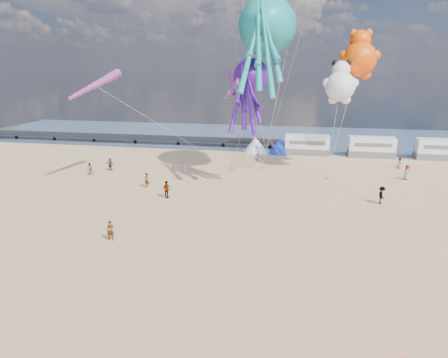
{
  "coord_description": "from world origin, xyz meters",
  "views": [
    {
      "loc": [
        5.09,
        -21.96,
        13.05
      ],
      "look_at": [
        -0.38,
        6.0,
        5.04
      ],
      "focal_mm": 32.0,
      "sensor_mm": 36.0,
      "label": 1
    }
  ],
  "objects_px": {
    "sandbag_d": "(287,166)",
    "windsock_mid": "(233,84)",
    "beachgoer_4": "(110,164)",
    "beachgoer_6": "(407,173)",
    "beachgoer_5": "(146,180)",
    "kite_panda": "(340,86)",
    "standing_person": "(110,231)",
    "tent_blue": "(281,146)",
    "motorhome_2": "(440,149)",
    "windsock_right": "(236,84)",
    "beachgoer_1": "(90,169)",
    "tent_white": "(255,145)",
    "kite_teddy_orange": "(359,59)",
    "windsock_left": "(95,85)",
    "sandbag_c": "(326,178)",
    "motorhome_1": "(371,147)",
    "sandbag_b": "(269,168)",
    "kite_octopus_purple": "(252,77)",
    "sandbag_e": "(262,168)",
    "beachgoer_3": "(166,189)",
    "beachgoer_2": "(382,195)",
    "motorhome_0": "(307,145)",
    "beachgoer_0": "(400,163)",
    "kite_octopus_teal": "(267,26)",
    "sandbag_a": "(232,170)"
  },
  "relations": [
    {
      "from": "motorhome_1",
      "to": "beachgoer_5",
      "type": "relative_size",
      "value": 4.0
    },
    {
      "from": "kite_octopus_teal",
      "to": "beachgoer_0",
      "type": "bearing_deg",
      "value": 6.22
    },
    {
      "from": "beachgoer_2",
      "to": "kite_panda",
      "type": "distance_m",
      "value": 15.06
    },
    {
      "from": "tent_blue",
      "to": "motorhome_2",
      "type": "bearing_deg",
      "value": 0.0
    },
    {
      "from": "motorhome_0",
      "to": "beachgoer_5",
      "type": "distance_m",
      "value": 27.79
    },
    {
      "from": "sandbag_b",
      "to": "kite_octopus_purple",
      "type": "distance_m",
      "value": 12.4
    },
    {
      "from": "beachgoer_1",
      "to": "beachgoer_5",
      "type": "xyz_separation_m",
      "value": [
        9.07,
        -3.78,
        0.07
      ]
    },
    {
      "from": "motorhome_2",
      "to": "beachgoer_5",
      "type": "xyz_separation_m",
      "value": [
        -36.73,
        -21.39,
        -0.67
      ]
    },
    {
      "from": "kite_teddy_orange",
      "to": "beachgoer_2",
      "type": "bearing_deg",
      "value": -71.71
    },
    {
      "from": "motorhome_1",
      "to": "tent_white",
      "type": "height_order",
      "value": "motorhome_1"
    },
    {
      "from": "tent_white",
      "to": "sandbag_d",
      "type": "relative_size",
      "value": 8.0
    },
    {
      "from": "standing_person",
      "to": "sandbag_d",
      "type": "relative_size",
      "value": 3.17
    },
    {
      "from": "sandbag_e",
      "to": "windsock_mid",
      "type": "distance_m",
      "value": 11.68
    },
    {
      "from": "beachgoer_1",
      "to": "tent_blue",
      "type": "bearing_deg",
      "value": 172.85
    },
    {
      "from": "beachgoer_6",
      "to": "sandbag_d",
      "type": "relative_size",
      "value": 3.62
    },
    {
      "from": "sandbag_b",
      "to": "kite_octopus_purple",
      "type": "height_order",
      "value": "kite_octopus_purple"
    },
    {
      "from": "beachgoer_5",
      "to": "kite_teddy_orange",
      "type": "xyz_separation_m",
      "value": [
        23.19,
        11.66,
        13.11
      ]
    },
    {
      "from": "beachgoer_6",
      "to": "kite_octopus_purple",
      "type": "bearing_deg",
      "value": 162.97
    },
    {
      "from": "beachgoer_6",
      "to": "sandbag_c",
      "type": "height_order",
      "value": "beachgoer_6"
    },
    {
      "from": "beachgoer_3",
      "to": "kite_octopus_purple",
      "type": "height_order",
      "value": "kite_octopus_purple"
    },
    {
      "from": "tent_white",
      "to": "sandbag_c",
      "type": "height_order",
      "value": "tent_white"
    },
    {
      "from": "motorhome_2",
      "to": "windsock_mid",
      "type": "xyz_separation_m",
      "value": [
        -28.55,
        -12.17,
        9.54
      ]
    },
    {
      "from": "sandbag_c",
      "to": "windsock_left",
      "type": "xyz_separation_m",
      "value": [
        -25.82,
        -6.42,
        11.0
      ]
    },
    {
      "from": "motorhome_0",
      "to": "beachgoer_4",
      "type": "height_order",
      "value": "motorhome_0"
    },
    {
      "from": "motorhome_2",
      "to": "windsock_left",
      "type": "relative_size",
      "value": 0.89
    },
    {
      "from": "standing_person",
      "to": "windsock_right",
      "type": "relative_size",
      "value": 0.28
    },
    {
      "from": "sandbag_d",
      "to": "windsock_mid",
      "type": "xyz_separation_m",
      "value": [
        -6.92,
        -3.39,
        10.93
      ]
    },
    {
      "from": "windsock_mid",
      "to": "kite_octopus_purple",
      "type": "bearing_deg",
      "value": -39.01
    },
    {
      "from": "windsock_mid",
      "to": "beachgoer_1",
      "type": "bearing_deg",
      "value": -174.54
    },
    {
      "from": "motorhome_2",
      "to": "windsock_right",
      "type": "xyz_separation_m",
      "value": [
        -27.44,
        -16.61,
        9.67
      ]
    },
    {
      "from": "beachgoer_4",
      "to": "beachgoer_6",
      "type": "distance_m",
      "value": 37.04
    },
    {
      "from": "tent_white",
      "to": "sandbag_a",
      "type": "relative_size",
      "value": 8.0
    },
    {
      "from": "sandbag_c",
      "to": "beachgoer_6",
      "type": "bearing_deg",
      "value": 9.07
    },
    {
      "from": "beachgoer_2",
      "to": "sandbag_c",
      "type": "height_order",
      "value": "beachgoer_2"
    },
    {
      "from": "sandbag_b",
      "to": "motorhome_1",
      "type": "bearing_deg",
      "value": 35.93
    },
    {
      "from": "motorhome_1",
      "to": "kite_panda",
      "type": "height_order",
      "value": "kite_panda"
    },
    {
      "from": "sandbag_c",
      "to": "kite_teddy_orange",
      "type": "relative_size",
      "value": 0.07
    },
    {
      "from": "sandbag_e",
      "to": "kite_panda",
      "type": "distance_m",
      "value": 14.14
    },
    {
      "from": "tent_white",
      "to": "kite_teddy_orange",
      "type": "distance_m",
      "value": 20.93
    },
    {
      "from": "beachgoer_0",
      "to": "kite_octopus_teal",
      "type": "relative_size",
      "value": 0.11
    },
    {
      "from": "windsock_left",
      "to": "sandbag_b",
      "type": "bearing_deg",
      "value": 50.78
    },
    {
      "from": "sandbag_d",
      "to": "windsock_right",
      "type": "bearing_deg",
      "value": -126.57
    },
    {
      "from": "sandbag_d",
      "to": "windsock_left",
      "type": "relative_size",
      "value": 0.07
    },
    {
      "from": "motorhome_2",
      "to": "windsock_left",
      "type": "height_order",
      "value": "windsock_left"
    },
    {
      "from": "windsock_mid",
      "to": "beachgoer_5",
      "type": "bearing_deg",
      "value": -143.64
    },
    {
      "from": "beachgoer_5",
      "to": "kite_panda",
      "type": "relative_size",
      "value": 0.27
    },
    {
      "from": "sandbag_e",
      "to": "kite_panda",
      "type": "relative_size",
      "value": 0.08
    },
    {
      "from": "beachgoer_5",
      "to": "windsock_left",
      "type": "relative_size",
      "value": 0.22
    },
    {
      "from": "beachgoer_3",
      "to": "sandbag_e",
      "type": "distance_m",
      "value": 16.56
    },
    {
      "from": "beachgoer_4",
      "to": "tent_white",
      "type": "bearing_deg",
      "value": 55.6
    }
  ]
}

